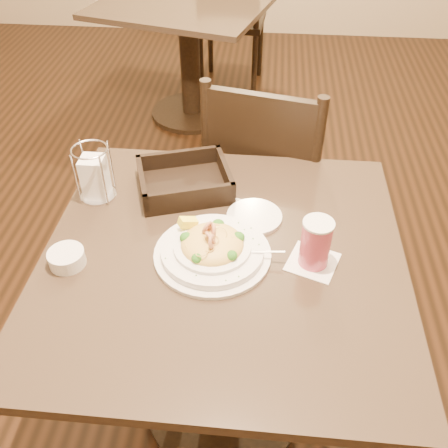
# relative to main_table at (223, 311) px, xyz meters

# --- Properties ---
(ground) EXTENTS (7.00, 7.00, 0.00)m
(ground) POSITION_rel_main_table_xyz_m (0.00, 0.00, -0.49)
(ground) COLOR black
(ground) RESTS_ON ground
(main_table) EXTENTS (0.90, 0.90, 0.72)m
(main_table) POSITION_rel_main_table_xyz_m (0.00, 0.00, 0.00)
(main_table) COLOR black
(main_table) RESTS_ON ground
(background_table) EXTENTS (1.10, 1.10, 0.72)m
(background_table) POSITION_rel_main_table_xyz_m (-0.39, 2.00, 0.00)
(background_table) COLOR black
(background_table) RESTS_ON ground
(dining_chair_near) EXTENTS (0.50, 0.50, 0.93)m
(dining_chair_near) POSITION_rel_main_table_xyz_m (0.10, 0.61, 0.01)
(dining_chair_near) COLOR black
(dining_chair_near) RESTS_ON ground
(dining_chair_far) EXTENTS (0.45, 0.45, 0.93)m
(dining_chair_far) POSITION_rel_main_table_xyz_m (-0.18, 2.42, 0.01)
(dining_chair_far) COLOR black
(dining_chair_far) RESTS_ON ground
(pasta_bowl) EXTENTS (0.32, 0.29, 0.09)m
(pasta_bowl) POSITION_rel_main_table_xyz_m (-0.03, -0.01, 0.25)
(pasta_bowl) COLOR white
(pasta_bowl) RESTS_ON main_table
(drink_glass) EXTENTS (0.15, 0.15, 0.13)m
(drink_glass) POSITION_rel_main_table_xyz_m (0.22, -0.01, 0.29)
(drink_glass) COLOR white
(drink_glass) RESTS_ON main_table
(bread_basket) EXTENTS (0.30, 0.28, 0.07)m
(bread_basket) POSITION_rel_main_table_xyz_m (-0.14, 0.25, 0.25)
(bread_basket) COLOR black
(bread_basket) RESTS_ON main_table
(napkin_caddy) EXTENTS (0.10, 0.10, 0.16)m
(napkin_caddy) POSITION_rel_main_table_xyz_m (-0.38, 0.20, 0.29)
(napkin_caddy) COLOR silver
(napkin_caddy) RESTS_ON main_table
(side_plate) EXTENTS (0.18, 0.18, 0.01)m
(side_plate) POSITION_rel_main_table_xyz_m (0.07, 0.14, 0.23)
(side_plate) COLOR white
(side_plate) RESTS_ON main_table
(butter_ramekin) EXTENTS (0.11, 0.11, 0.04)m
(butter_ramekin) POSITION_rel_main_table_xyz_m (-0.37, -0.07, 0.25)
(butter_ramekin) COLOR white
(butter_ramekin) RESTS_ON main_table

